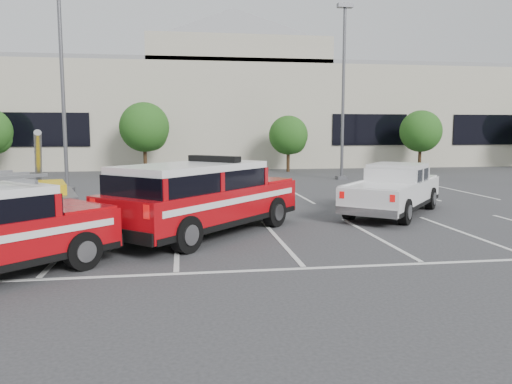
# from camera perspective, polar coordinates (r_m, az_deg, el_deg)

# --- Properties ---
(ground) EXTENTS (120.00, 120.00, 0.00)m
(ground) POSITION_cam_1_polar(r_m,az_deg,el_deg) (13.45, 2.64, -5.48)
(ground) COLOR #2F2F32
(ground) RESTS_ON ground
(stall_markings) EXTENTS (23.00, 15.00, 0.01)m
(stall_markings) POSITION_cam_1_polar(r_m,az_deg,el_deg) (17.80, -0.17, -2.37)
(stall_markings) COLOR silver
(stall_markings) RESTS_ON ground
(convention_building) EXTENTS (60.00, 16.99, 13.20)m
(convention_building) POSITION_cam_1_polar(r_m,az_deg,el_deg) (44.86, -5.09, 9.29)
(convention_building) COLOR #BFB6A1
(convention_building) RESTS_ON ground
(tree_mid_left) EXTENTS (3.37, 3.37, 4.85)m
(tree_mid_left) POSITION_cam_1_polar(r_m,az_deg,el_deg) (35.00, -12.48, 7.06)
(tree_mid_left) COLOR #3F2B19
(tree_mid_left) RESTS_ON ground
(tree_mid_right) EXTENTS (2.77, 2.77, 3.99)m
(tree_mid_right) POSITION_cam_1_polar(r_m,az_deg,el_deg) (35.75, 3.84, 6.34)
(tree_mid_right) COLOR #3F2B19
(tree_mid_right) RESTS_ON ground
(tree_right) EXTENTS (3.07, 3.07, 4.42)m
(tree_right) POSITION_cam_1_polar(r_m,az_deg,el_deg) (39.13, 18.39, 6.45)
(tree_right) COLOR #3F2B19
(tree_right) RESTS_ON ground
(light_pole_left) EXTENTS (0.90, 0.60, 10.24)m
(light_pole_left) POSITION_cam_1_polar(r_m,az_deg,el_deg) (25.57, -21.25, 11.65)
(light_pole_left) COLOR #59595E
(light_pole_left) RESTS_ON ground
(light_pole_mid) EXTENTS (0.90, 0.60, 10.24)m
(light_pole_mid) POSITION_cam_1_polar(r_m,az_deg,el_deg) (30.50, 9.94, 11.18)
(light_pole_mid) COLOR #59595E
(light_pole_mid) RESTS_ON ground
(fire_chief_suv) EXTENTS (5.89, 6.16, 2.20)m
(fire_chief_suv) POSITION_cam_1_polar(r_m,az_deg,el_deg) (14.04, -6.10, -1.25)
(fire_chief_suv) COLOR #9E070D
(fire_chief_suv) RESTS_ON ground
(white_pickup) EXTENTS (5.13, 5.63, 1.74)m
(white_pickup) POSITION_cam_1_polar(r_m,az_deg,el_deg) (18.15, 15.42, -0.25)
(white_pickup) COLOR silver
(white_pickup) RESTS_ON ground
(utility_rig) EXTENTS (3.07, 3.91, 2.95)m
(utility_rig) POSITION_cam_1_polar(r_m,az_deg,el_deg) (16.89, -23.72, -1.48)
(utility_rig) COLOR #59595E
(utility_rig) RESTS_ON ground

